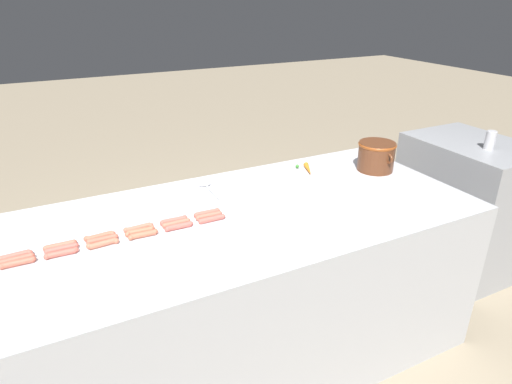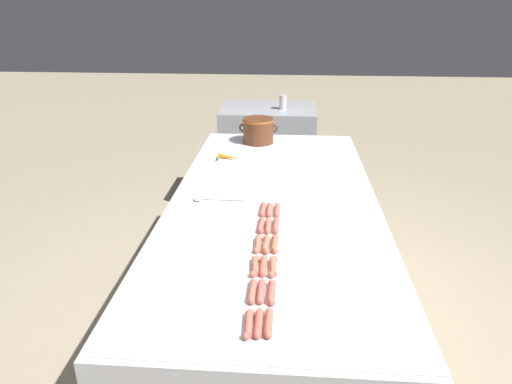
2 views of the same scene
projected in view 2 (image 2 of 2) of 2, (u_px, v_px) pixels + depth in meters
ground_plane at (272, 335)px, 2.76m from camera, size 20.00×20.00×0.00m
griddle_counter at (273, 271)px, 2.58m from camera, size 1.09×2.43×0.92m
back_cabinet at (268, 158)px, 4.28m from camera, size 0.85×0.63×0.98m
hot_dog_0 at (249, 324)px, 1.45m from camera, size 0.03×0.14×0.03m
hot_dog_1 at (252, 291)px, 1.61m from camera, size 0.03×0.14×0.03m
hot_dog_2 at (255, 266)px, 1.76m from camera, size 0.04×0.14×0.03m
hot_dog_3 at (258, 244)px, 1.92m from camera, size 0.03×0.14×0.03m
hot_dog_4 at (261, 225)px, 2.08m from camera, size 0.03×0.14×0.03m
hot_dog_5 at (263, 209)px, 2.23m from camera, size 0.03×0.14×0.03m
hot_dog_6 at (259, 323)px, 1.46m from camera, size 0.03×0.14×0.03m
hot_dog_7 at (261, 291)px, 1.61m from camera, size 0.03×0.14×0.03m
hot_dog_8 at (264, 266)px, 1.77m from camera, size 0.03×0.14×0.03m
hot_dog_9 at (266, 244)px, 1.92m from camera, size 0.03×0.14×0.03m
hot_dog_10 at (268, 225)px, 2.08m from camera, size 0.03×0.14×0.03m
hot_dog_11 at (270, 210)px, 2.23m from camera, size 0.03×0.14×0.03m
hot_dog_12 at (269, 323)px, 1.46m from camera, size 0.03×0.14×0.03m
hot_dog_13 at (272, 292)px, 1.61m from camera, size 0.03×0.14×0.03m
hot_dog_14 at (273, 267)px, 1.76m from camera, size 0.03×0.14×0.03m
hot_dog_15 at (275, 244)px, 1.92m from camera, size 0.03×0.14×0.03m
hot_dog_16 at (276, 226)px, 2.08m from camera, size 0.03×0.14×0.03m
hot_dog_17 at (277, 210)px, 2.23m from camera, size 0.03×0.14×0.03m
bean_pot at (258, 129)px, 3.26m from camera, size 0.29×0.23×0.18m
serving_spoon at (207, 199)px, 2.37m from camera, size 0.27×0.07×0.02m
carrot at (229, 157)px, 2.95m from camera, size 0.17×0.09×0.03m
soda_can at (283, 102)px, 4.00m from camera, size 0.07×0.07×0.12m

